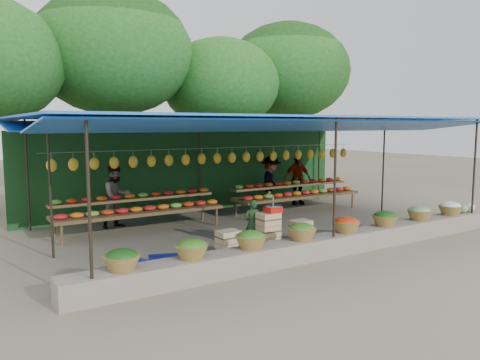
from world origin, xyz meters
TOP-DOWN VIEW (x-y plane):
  - ground at (0.00, 0.00)m, footprint 60.00×60.00m
  - stone_curb at (0.00, -2.75)m, footprint 10.60×0.55m
  - stall_canopy at (-0.00, 0.07)m, footprint 10.80×6.60m
  - produce_baskets at (-0.10, -2.75)m, footprint 8.98×0.58m
  - netting_backdrop at (0.00, 3.15)m, footprint 10.60×0.06m
  - tree_row at (0.50, 6.09)m, footprint 16.51×5.50m
  - fruit_table_left at (-2.49, 1.35)m, footprint 4.21×0.95m
  - fruit_table_right at (2.51, 1.35)m, footprint 4.21×0.95m
  - crate_counter at (-0.77, -1.69)m, footprint 2.36×0.36m
  - weighing_scale at (-0.62, -1.69)m, footprint 0.34×0.34m
  - vendor_seated at (-0.98, -1.43)m, footprint 0.43×0.34m
  - customer_left at (-2.84, 2.06)m, footprint 0.93×0.81m
  - customer_mid at (2.09, 2.09)m, footprint 1.23×1.20m
  - customer_right at (3.37, 2.36)m, footprint 1.05×0.57m
  - blue_crate_front at (-4.01, -2.15)m, footprint 0.67×0.59m
  - blue_crate_back at (-3.33, -2.09)m, footprint 0.61×0.52m

SIDE VIEW (x-z plane):
  - ground at x=0.00m, z-range 0.00..0.00m
  - blue_crate_back at x=-3.33m, z-range 0.00..0.31m
  - blue_crate_front at x=-4.01m, z-range 0.00..0.33m
  - stone_curb at x=0.00m, z-range 0.00..0.40m
  - crate_counter at x=-0.77m, z-range -0.07..0.70m
  - vendor_seated at x=-0.98m, z-range 0.00..1.05m
  - produce_baskets at x=-0.10m, z-range 0.40..0.73m
  - fruit_table_left at x=-2.49m, z-range 0.14..1.07m
  - fruit_table_right at x=2.51m, z-range 0.14..1.07m
  - customer_left at x=-2.84m, z-range 0.00..1.63m
  - customer_mid at x=2.09m, z-range 0.00..1.69m
  - customer_right at x=3.37m, z-range 0.00..1.70m
  - weighing_scale at x=-0.62m, z-range 0.67..1.04m
  - netting_backdrop at x=0.00m, z-range 0.00..2.50m
  - stall_canopy at x=0.00m, z-range 1.26..4.08m
  - tree_row at x=0.50m, z-range 1.14..8.26m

